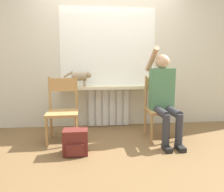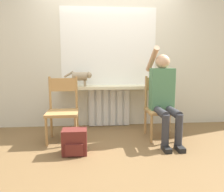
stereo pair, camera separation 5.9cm
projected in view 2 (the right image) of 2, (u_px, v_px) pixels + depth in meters
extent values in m
plane|color=brown|center=(116.00, 150.00, 2.85)|extent=(12.00, 12.00, 0.00)
cube|color=beige|center=(109.00, 50.00, 3.86)|extent=(7.00, 0.06, 2.70)
cube|color=silver|center=(109.00, 107.00, 3.95)|extent=(0.75, 0.05, 0.69)
cube|color=silver|center=(92.00, 108.00, 3.87)|extent=(0.09, 0.03, 0.66)
cube|color=silver|center=(99.00, 107.00, 3.89)|extent=(0.09, 0.03, 0.66)
cube|color=silver|center=(106.00, 107.00, 3.90)|extent=(0.09, 0.03, 0.66)
cube|color=silver|center=(113.00, 107.00, 3.91)|extent=(0.09, 0.03, 0.66)
cube|color=silver|center=(120.00, 107.00, 3.92)|extent=(0.09, 0.03, 0.66)
cube|color=silver|center=(126.00, 107.00, 3.93)|extent=(0.09, 0.03, 0.66)
cube|color=beige|center=(110.00, 87.00, 3.77)|extent=(1.73, 0.32, 0.05)
cube|color=white|center=(109.00, 47.00, 3.82)|extent=(1.66, 0.01, 1.34)
cube|color=#B2844C|center=(62.00, 113.00, 3.15)|extent=(0.45, 0.45, 0.04)
cylinder|color=#B2844C|center=(46.00, 132.00, 2.97)|extent=(0.04, 0.04, 0.39)
cylinder|color=#B2844C|center=(76.00, 131.00, 3.01)|extent=(0.04, 0.04, 0.39)
cylinder|color=#B2844C|center=(51.00, 124.00, 3.36)|extent=(0.04, 0.04, 0.39)
cylinder|color=#B2844C|center=(77.00, 123.00, 3.40)|extent=(0.04, 0.04, 0.39)
cylinder|color=#B2844C|center=(50.00, 93.00, 3.29)|extent=(0.04, 0.04, 0.49)
cylinder|color=#B2844C|center=(77.00, 93.00, 3.32)|extent=(0.04, 0.04, 0.49)
cube|color=#B2844C|center=(63.00, 85.00, 3.29)|extent=(0.40, 0.03, 0.20)
cube|color=#B2844C|center=(161.00, 111.00, 3.28)|extent=(0.45, 0.45, 0.04)
cylinder|color=#B2844C|center=(151.00, 129.00, 3.11)|extent=(0.04, 0.04, 0.39)
cylinder|color=#B2844C|center=(178.00, 128.00, 3.14)|extent=(0.04, 0.04, 0.39)
cylinder|color=#B2844C|center=(145.00, 122.00, 3.50)|extent=(0.04, 0.04, 0.39)
cylinder|color=#B2844C|center=(169.00, 121.00, 3.53)|extent=(0.04, 0.04, 0.39)
cylinder|color=#B2844C|center=(146.00, 92.00, 3.42)|extent=(0.04, 0.04, 0.49)
cylinder|color=#B2844C|center=(171.00, 92.00, 3.45)|extent=(0.04, 0.04, 0.49)
cube|color=#B2844C|center=(159.00, 84.00, 3.42)|extent=(0.40, 0.03, 0.20)
cylinder|color=#333338|center=(160.00, 112.00, 3.06)|extent=(0.11, 0.48, 0.11)
cylinder|color=#333338|center=(173.00, 112.00, 3.07)|extent=(0.11, 0.48, 0.11)
cylinder|color=#333338|center=(165.00, 132.00, 2.85)|extent=(0.10, 0.10, 0.47)
cylinder|color=#333338|center=(179.00, 132.00, 2.87)|extent=(0.10, 0.10, 0.47)
cube|color=black|center=(166.00, 149.00, 2.82)|extent=(0.09, 0.20, 0.06)
cube|color=black|center=(180.00, 148.00, 2.84)|extent=(0.09, 0.20, 0.06)
cube|color=#4C7F56|center=(162.00, 89.00, 3.26)|extent=(0.34, 0.20, 0.62)
sphere|color=tan|center=(163.00, 62.00, 3.20)|extent=(0.21, 0.21, 0.21)
cylinder|color=tan|center=(152.00, 59.00, 3.32)|extent=(0.08, 0.50, 0.38)
cylinder|color=#4C7F56|center=(173.00, 91.00, 3.24)|extent=(0.08, 0.08, 0.50)
cylinder|color=#9E896B|center=(80.00, 76.00, 3.64)|extent=(0.24, 0.14, 0.14)
sphere|color=#9E896B|center=(89.00, 75.00, 3.65)|extent=(0.10, 0.10, 0.10)
cone|color=#9E896B|center=(89.00, 72.00, 3.62)|extent=(0.04, 0.04, 0.04)
cone|color=#9E896B|center=(89.00, 72.00, 3.67)|extent=(0.04, 0.04, 0.04)
cylinder|color=#9E896B|center=(85.00, 84.00, 3.63)|extent=(0.04, 0.04, 0.10)
cylinder|color=#9E896B|center=(85.00, 83.00, 3.70)|extent=(0.04, 0.04, 0.10)
cylinder|color=#9E896B|center=(74.00, 84.00, 3.61)|extent=(0.04, 0.04, 0.10)
cylinder|color=#9E896B|center=(75.00, 83.00, 3.68)|extent=(0.04, 0.04, 0.10)
cylinder|color=#9E896B|center=(69.00, 74.00, 3.62)|extent=(0.16, 0.03, 0.12)
cube|color=maroon|center=(75.00, 142.00, 2.72)|extent=(0.30, 0.22, 0.32)
cube|color=maroon|center=(74.00, 150.00, 2.61)|extent=(0.21, 0.03, 0.14)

